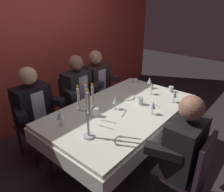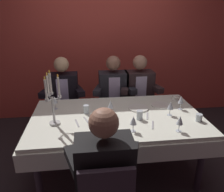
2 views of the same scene
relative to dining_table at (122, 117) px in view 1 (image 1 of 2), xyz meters
The scene contains 25 objects.
ground_plane 0.62m from the dining_table, ahead, with size 12.00×12.00×0.00m, color #2E2629.
back_wall 1.81m from the dining_table, 90.00° to the left, with size 6.00×0.12×2.70m, color #CF473C.
dining_table is the anchor object (origin of this frame).
candelabra 0.78m from the dining_table, behind, with size 0.15×0.17×0.57m.
dinner_plate_0 0.62m from the dining_table, 19.69° to the left, with size 0.22×0.22×0.01m, color white.
dinner_plate_1 0.34m from the dining_table, 28.54° to the left, with size 0.24×0.24×0.01m, color white.
wine_glass_0 0.72m from the dining_table, 36.51° to the right, with size 0.07×0.07×0.16m.
wine_glass_1 0.64m from the dining_table, ahead, with size 0.07×0.07×0.16m.
wine_glass_2 0.81m from the dining_table, ahead, with size 0.07×0.07×0.16m.
wine_glass_3 0.25m from the dining_table, 145.39° to the left, with size 0.07×0.07×0.16m.
wine_glass_4 0.44m from the dining_table, 73.26° to the right, with size 0.07×0.07×0.16m.
wine_glass_5 0.79m from the dining_table, 159.75° to the left, with size 0.07×0.07×0.16m.
water_tumbler_0 0.31m from the dining_table, 26.63° to the right, with size 0.07×0.07×0.10m, color silver.
water_tumbler_1 0.39m from the dining_table, 163.05° to the left, with size 0.06×0.06×0.10m, color silver.
water_tumbler_2 0.89m from the dining_table, 15.10° to the right, with size 0.07×0.07×0.08m, color silver.
coffee_cup_0 0.91m from the dining_table, 24.05° to the left, with size 0.13×0.12×0.06m.
fork_0 0.19m from the dining_table, 133.47° to the right, with size 0.17×0.02×0.01m, color #B7B7BC.
fork_1 0.44m from the dining_table, 38.05° to the right, with size 0.17×0.02×0.01m, color #B7B7BC.
fork_2 0.36m from the dining_table, ahead, with size 0.17×0.02×0.01m, color #B7B7BC.
fork_3 0.37m from the dining_table, 166.79° to the right, with size 0.17×0.02×0.01m, color #B7B7BC.
fork_4 0.48m from the dining_table, 163.42° to the right, with size 0.17×0.02×0.01m, color #B7B7BC.
seated_diner_0 1.11m from the dining_table, 126.95° to the left, with size 0.63×0.48×1.24m.
seated_diner_1 0.92m from the dining_table, 103.77° to the right, with size 0.63×0.48×1.24m.
seated_diner_2 0.90m from the dining_table, 85.80° to the left, with size 0.63×0.48×1.24m.
seated_diner_3 1.00m from the dining_table, 62.77° to the left, with size 0.63×0.48×1.24m.
Camera 1 is at (-1.80, -1.36, 1.94)m, focal length 33.56 mm.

